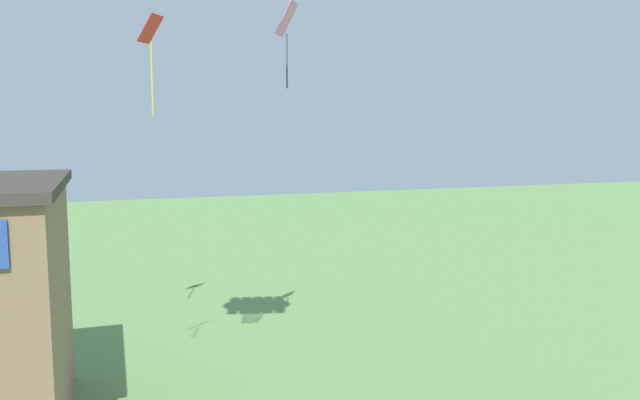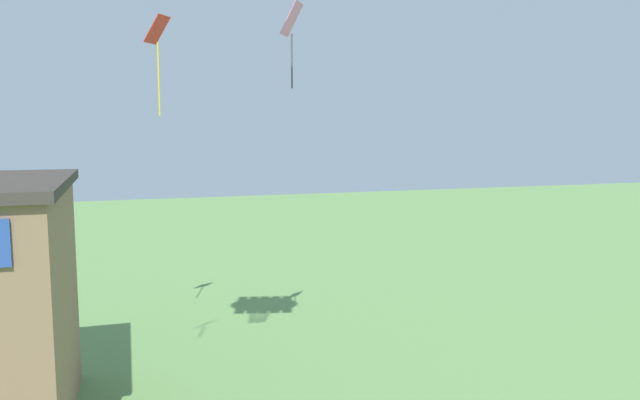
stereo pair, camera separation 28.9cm
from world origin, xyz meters
TOP-DOWN VIEW (x-y plane):
  - kite_pink_diamond at (0.98, 14.66)m, footprint 0.80×0.88m
  - kite_red_diamond at (-2.56, 17.43)m, footprint 0.86×0.90m

SIDE VIEW (x-z plane):
  - kite_red_diamond at x=-2.56m, z-range 8.17..11.21m
  - kite_pink_diamond at x=0.98m, z-range 8.74..11.13m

